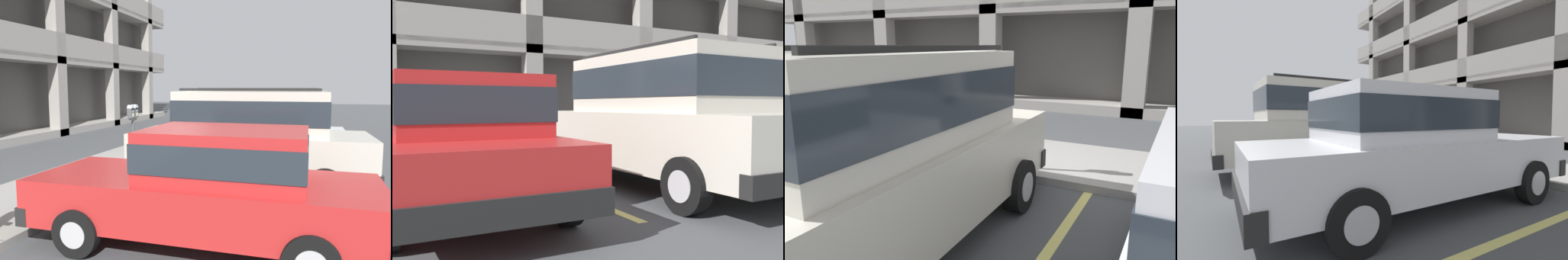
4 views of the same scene
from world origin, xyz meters
TOP-DOWN VIEW (x-y plane):
  - ground_plane at (0.00, 0.00)m, footprint 80.00×80.00m
  - sidewalk at (0.00, 1.30)m, footprint 40.00×2.20m
  - parking_stall_lines at (1.49, -1.40)m, footprint 12.05×4.80m
  - silver_suv at (-0.01, -2.29)m, footprint 2.10×4.83m
  - red_sedan at (-3.07, -2.26)m, footprint 1.86×4.49m
  - parking_meter_near at (0.03, 0.35)m, footprint 0.35×0.12m
  - parking_meter_far at (5.99, 0.36)m, footprint 0.35×0.12m

SIDE VIEW (x-z plane):
  - ground_plane at x=0.00m, z-range -0.10..0.00m
  - parking_stall_lines at x=1.49m, z-range 0.00..0.01m
  - sidewalk at x=0.00m, z-range 0.00..0.12m
  - red_sedan at x=-3.07m, z-range 0.05..1.59m
  - silver_suv at x=-0.01m, z-range 0.07..2.11m
  - parking_meter_far at x=5.99m, z-range 0.49..2.03m
  - parking_meter_near at x=0.03m, z-range 0.49..2.04m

